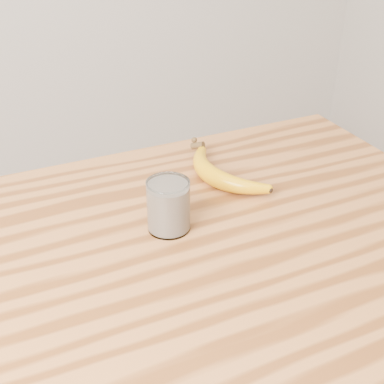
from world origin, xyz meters
name	(u,v)px	position (x,y,z in m)	size (l,w,h in m)	color
table	(177,301)	(0.00, 0.00, 0.77)	(1.20, 0.80, 0.90)	#AB6933
smoothie_glass	(168,206)	(0.01, 0.06, 0.95)	(0.08, 0.08, 0.10)	white
banana	(212,176)	(0.16, 0.17, 0.92)	(0.12, 0.33, 0.04)	#DF9A09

